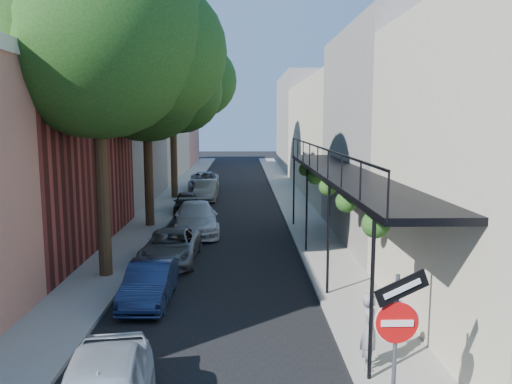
{
  "coord_description": "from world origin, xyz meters",
  "views": [
    {
      "loc": [
        0.79,
        -6.27,
        5.22
      ],
      "look_at": [
        1.24,
        10.64,
        2.8
      ],
      "focal_mm": 35.0,
      "sensor_mm": 36.0,
      "label": 1
    }
  ],
  "objects": [
    {
      "name": "road_surface",
      "position": [
        0.0,
        30.0,
        0.01
      ],
      "size": [
        6.0,
        64.0,
        0.01
      ],
      "primitive_type": "cube",
      "color": "black",
      "rests_on": "ground"
    },
    {
      "name": "sidewalk_left",
      "position": [
        -4.0,
        30.0,
        0.06
      ],
      "size": [
        2.0,
        64.0,
        0.12
      ],
      "primitive_type": "cube",
      "color": "gray",
      "rests_on": "ground"
    },
    {
      "name": "sidewalk_right",
      "position": [
        4.0,
        30.0,
        0.06
      ],
      "size": [
        2.0,
        64.0,
        0.12
      ],
      "primitive_type": "cube",
      "color": "gray",
      "rests_on": "ground"
    },
    {
      "name": "buildings_left",
      "position": [
        -9.3,
        28.76,
        4.94
      ],
      "size": [
        10.1,
        59.1,
        12.0
      ],
      "color": "tan",
      "rests_on": "ground"
    },
    {
      "name": "buildings_right",
      "position": [
        8.99,
        29.49,
        4.42
      ],
      "size": [
        9.8,
        55.0,
        10.0
      ],
      "color": "#BEB49D",
      "rests_on": "ground"
    },
    {
      "name": "sign_post",
      "position": [
        3.16,
        0.97,
        2.04
      ],
      "size": [
        0.89,
        0.17,
        2.99
      ],
      "color": "#595B60",
      "rests_on": "ground"
    },
    {
      "name": "oak_near",
      "position": [
        -3.37,
        10.26,
        7.88
      ],
      "size": [
        7.48,
        6.8,
        11.42
      ],
      "color": "#312013",
      "rests_on": "ground"
    },
    {
      "name": "oak_mid",
      "position": [
        -3.42,
        18.23,
        7.06
      ],
      "size": [
        6.6,
        6.0,
        10.2
      ],
      "color": "#312013",
      "rests_on": "ground"
    },
    {
      "name": "oak_far",
      "position": [
        -3.35,
        27.27,
        8.26
      ],
      "size": [
        7.7,
        7.0,
        11.9
      ],
      "color": "#312013",
      "rests_on": "ground"
    },
    {
      "name": "parked_car_b",
      "position": [
        -1.92,
        7.71,
        0.58
      ],
      "size": [
        1.26,
        3.51,
        1.15
      ],
      "primitive_type": "imported",
      "rotation": [
        0.0,
        0.0,
        -0.01
      ],
      "color": "#152244",
      "rests_on": "ground"
    },
    {
      "name": "parked_car_c",
      "position": [
        -1.89,
        11.87,
        0.59
      ],
      "size": [
        1.99,
        4.24,
        1.17
      ],
      "primitive_type": "imported",
      "rotation": [
        0.0,
        0.0,
        -0.01
      ],
      "color": "slate",
      "rests_on": "ground"
    },
    {
      "name": "parked_car_d",
      "position": [
        -1.4,
        16.7,
        0.7
      ],
      "size": [
        2.49,
        5.03,
        1.41
      ],
      "primitive_type": "imported",
      "rotation": [
        0.0,
        0.0,
        0.11
      ],
      "color": "silver",
      "rests_on": "ground"
    },
    {
      "name": "parked_car_e",
      "position": [
        -2.46,
        22.04,
        0.59
      ],
      "size": [
        1.65,
        3.54,
        1.17
      ],
      "primitive_type": "imported",
      "rotation": [
        0.0,
        0.0,
        0.08
      ],
      "color": "black",
      "rests_on": "ground"
    },
    {
      "name": "parked_car_f",
      "position": [
        -1.65,
        26.36,
        0.67
      ],
      "size": [
        1.43,
        4.05,
        1.33
      ],
      "primitive_type": "imported",
      "rotation": [
        0.0,
        0.0,
        -0.01
      ],
      "color": "slate",
      "rests_on": "ground"
    },
    {
      "name": "parked_car_g",
      "position": [
        -2.15,
        31.49,
        0.68
      ],
      "size": [
        2.47,
        4.97,
        1.36
      ],
      "primitive_type": "imported",
      "rotation": [
        0.0,
        0.0,
        0.05
      ],
      "color": "gray",
      "rests_on": "ground"
    },
    {
      "name": "pedestrian",
      "position": [
        3.4,
        3.43,
        0.93
      ],
      "size": [
        0.51,
        0.66,
        1.62
      ],
      "primitive_type": "imported",
      "rotation": [
        0.0,
        0.0,
        1.35
      ],
      "color": "slate",
      "rests_on": "sidewalk_right"
    }
  ]
}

